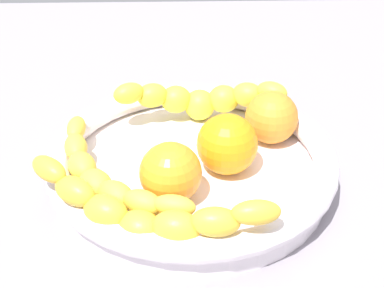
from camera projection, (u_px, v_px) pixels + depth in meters
The scene contains 8 objects.
kitchen_counter at pixel (192, 191), 65.08cm from camera, with size 120.00×120.00×3.00cm, color gray.
fruit_bowl at pixel (192, 164), 62.95cm from camera, with size 31.77×31.77×4.63cm.
banana_draped_left at pixel (200, 98), 69.54cm from camera, with size 6.26×21.56×6.08cm.
banana_draped_right at pixel (104, 176), 57.86cm from camera, with size 17.63×14.62×4.02cm.
banana_arching_top at pixel (142, 212), 51.72cm from camera, with size 10.81×23.82×5.89cm.
orange_front at pixel (271, 117), 66.06cm from camera, with size 6.20×6.20×6.20cm, color orange.
orange_mid_left at pixel (170, 173), 56.78cm from camera, with size 6.34×6.34×6.34cm, color orange.
orange_mid_right at pixel (227, 144), 60.90cm from camera, with size 6.64×6.64×6.64cm, color orange.
Camera 1 is at (51.42, -1.44, 41.74)cm, focal length 53.26 mm.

